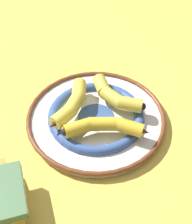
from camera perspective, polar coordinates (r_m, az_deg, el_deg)
ground_plane at (r=0.82m, az=-0.24°, el=-2.99°), size 2.80×2.80×0.00m
decorative_bowl at (r=0.83m, az=0.00°, el=-0.98°), size 0.37×0.37×0.03m
banana_a at (r=0.81m, az=-4.45°, el=1.42°), size 0.19×0.06×0.04m
banana_b at (r=0.84m, az=3.22°, el=3.11°), size 0.11×0.17×0.04m
banana_c at (r=0.76m, az=1.73°, el=-2.62°), size 0.10×0.20×0.03m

